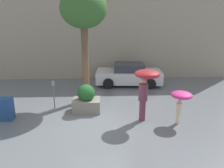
% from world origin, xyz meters
% --- Properties ---
extents(ground_plane, '(40.00, 40.00, 0.00)m').
position_xyz_m(ground_plane, '(0.00, 0.00, 0.00)').
color(ground_plane, slate).
extents(building_facade, '(18.00, 0.30, 6.00)m').
position_xyz_m(building_facade, '(0.00, 6.50, 3.00)').
color(building_facade, '#9E937F').
rests_on(building_facade, ground).
extents(planter_box, '(1.16, 0.83, 1.21)m').
position_xyz_m(planter_box, '(-0.43, 1.03, 0.52)').
color(planter_box, gray).
rests_on(planter_box, ground).
extents(person_adult, '(0.95, 0.95, 2.07)m').
position_xyz_m(person_adult, '(1.89, -0.01, 1.58)').
color(person_adult, brown).
rests_on(person_adult, ground).
extents(person_child, '(0.79, 0.79, 1.27)m').
position_xyz_m(person_child, '(3.20, -0.24, 1.06)').
color(person_child, beige).
rests_on(person_child, ground).
extents(parked_car_near, '(3.97, 2.14, 1.29)m').
position_xyz_m(parked_car_near, '(1.85, 4.96, 0.60)').
color(parked_car_near, silver).
rests_on(parked_car_near, ground).
extents(street_tree, '(2.06, 2.06, 5.18)m').
position_xyz_m(street_tree, '(-0.52, 2.33, 4.18)').
color(street_tree, brown).
rests_on(street_tree, ground).
extents(parking_meter, '(0.14, 0.14, 1.27)m').
position_xyz_m(parking_meter, '(-1.89, 1.40, 0.91)').
color(parking_meter, '#595B60').
rests_on(parking_meter, ground).
extents(newspaper_box, '(0.50, 0.44, 0.90)m').
position_xyz_m(newspaper_box, '(-3.55, 0.36, 0.45)').
color(newspaper_box, navy).
rests_on(newspaper_box, ground).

